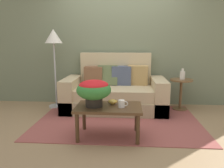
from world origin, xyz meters
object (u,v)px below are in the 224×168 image
coffee_table (109,110)px  table_vase (182,75)px  coffee_mug (122,104)px  couch (115,93)px  side_table (181,89)px  snack_bowl (113,102)px  floor_lamp (54,43)px  potted_plant (94,90)px

coffee_table → table_vase: (1.30, 1.36, 0.31)m
coffee_table → coffee_mug: 0.21m
couch → side_table: (1.28, 0.06, 0.08)m
coffee_table → table_vase: bearing=46.3°
coffee_mug → snack_bowl: size_ratio=1.00×
coffee_mug → table_vase: bearing=51.4°
floor_lamp → potted_plant: (1.00, -1.40, -0.61)m
table_vase → coffee_mug: bearing=-128.6°
couch → floor_lamp: bearing=176.3°
couch → side_table: 1.29m
couch → coffee_mug: 1.36m
side_table → table_vase: table_vase is taller
snack_bowl → table_vase: size_ratio=0.64×
coffee_table → snack_bowl: size_ratio=6.78×
couch → coffee_table: size_ratio=2.16×
potted_plant → snack_bowl: potted_plant is taller
potted_plant → table_vase: size_ratio=2.25×
coffee_mug → table_vase: (1.12, 1.40, 0.19)m
snack_bowl → coffee_table: bearing=-115.4°
snack_bowl → table_vase: table_vase is taller
couch → table_vase: (1.29, 0.06, 0.35)m
side_table → floor_lamp: size_ratio=0.39×
potted_plant → coffee_mug: potted_plant is taller
side_table → table_vase: bearing=5.6°
couch → coffee_mug: size_ratio=14.60×
floor_lamp → snack_bowl: 1.95m
snack_bowl → table_vase: (1.25, 1.26, 0.21)m
table_vase → couch: bearing=-177.2°
couch → snack_bowl: couch is taller
coffee_table → coffee_mug: (0.18, -0.04, 0.11)m
couch → coffee_table: 1.30m
floor_lamp → snack_bowl: (1.24, -1.27, -0.80)m
side_table → table_vase: (0.01, 0.00, 0.27)m
floor_lamp → potted_plant: size_ratio=3.34×
coffee_mug → coffee_table: bearing=166.1°
coffee_mug → snack_bowl: 0.20m
couch → table_vase: bearing=2.8°
coffee_mug → snack_bowl: coffee_mug is taller
side_table → floor_lamp: (-2.48, 0.02, 0.87)m
side_table → floor_lamp: 2.62m
table_vase → coffee_table: bearing=-133.7°
potted_plant → snack_bowl: size_ratio=3.53×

